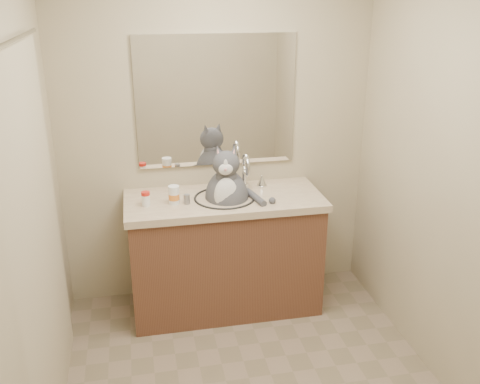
# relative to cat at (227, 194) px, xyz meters

# --- Properties ---
(room) EXTENTS (2.22, 2.52, 2.42)m
(room) POSITION_rel_cat_xyz_m (-0.02, -0.94, 0.32)
(room) COLOR #826E5A
(room) RESTS_ON ground
(vanity) EXTENTS (1.34, 0.59, 1.12)m
(vanity) POSITION_rel_cat_xyz_m (-0.02, 0.02, -0.44)
(vanity) COLOR brown
(vanity) RESTS_ON ground
(mirror) EXTENTS (1.10, 0.02, 0.90)m
(mirror) POSITION_rel_cat_xyz_m (-0.02, 0.29, 0.57)
(mirror) COLOR white
(mirror) RESTS_ON room
(shower_curtain) EXTENTS (0.02, 1.30, 1.93)m
(shower_curtain) POSITION_rel_cat_xyz_m (-1.07, -0.84, 0.15)
(shower_curtain) COLOR #BAB38D
(shower_curtain) RESTS_ON ground
(cat) EXTENTS (0.41, 0.40, 0.59)m
(cat) POSITION_rel_cat_xyz_m (0.00, 0.00, 0.00)
(cat) COLOR #4E4E54
(cat) RESTS_ON vanity
(pill_bottle_redcap) EXTENTS (0.07, 0.07, 0.10)m
(pill_bottle_redcap) POSITION_rel_cat_xyz_m (-0.54, -0.03, 0.02)
(pill_bottle_redcap) COLOR white
(pill_bottle_redcap) RESTS_ON vanity
(pill_bottle_orange) EXTENTS (0.07, 0.07, 0.12)m
(pill_bottle_orange) POSITION_rel_cat_xyz_m (-0.36, -0.03, 0.03)
(pill_bottle_orange) COLOR white
(pill_bottle_orange) RESTS_ON vanity
(grey_canister) EXTENTS (0.05, 0.05, 0.06)m
(grey_canister) POSITION_rel_cat_xyz_m (-0.28, -0.05, 0.00)
(grey_canister) COLOR slate
(grey_canister) RESTS_ON vanity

